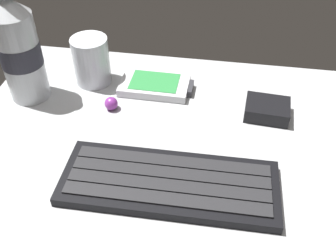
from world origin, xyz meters
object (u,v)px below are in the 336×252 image
object	(u,v)px
keyboard	(169,183)
water_bottle	(19,50)
handheld_device	(156,85)
charger_block	(267,109)
juice_cup	(92,62)
trackball_mouse	(111,103)

from	to	relation	value
keyboard	water_bottle	size ratio (longest dim) A/B	1.40
handheld_device	charger_block	distance (cm)	19.77
handheld_device	water_bottle	world-z (taller)	water_bottle
juice_cup	charger_block	world-z (taller)	juice_cup
keyboard	water_bottle	distance (cm)	32.68
water_bottle	charger_block	distance (cm)	40.97
charger_block	water_bottle	bearing A→B (deg)	-178.72
water_bottle	trackball_mouse	xyz separation A→B (cm)	(14.79, -1.49, -7.91)
keyboard	handheld_device	world-z (taller)	keyboard
keyboard	handheld_device	distance (cm)	22.80
charger_block	handheld_device	bearing A→B (deg)	166.73
trackball_mouse	charger_block	bearing A→B (deg)	5.37
keyboard	charger_block	size ratio (longest dim) A/B	4.17
trackball_mouse	water_bottle	bearing A→B (deg)	174.23
water_bottle	charger_block	world-z (taller)	water_bottle
water_bottle	trackball_mouse	bearing A→B (deg)	-5.77
keyboard	charger_block	bearing A→B (deg)	52.80
juice_cup	charger_block	bearing A→B (deg)	-9.26
handheld_device	water_bottle	size ratio (longest dim) A/B	0.62
keyboard	trackball_mouse	distance (cm)	19.37
charger_block	trackball_mouse	world-z (taller)	charger_block
keyboard	charger_block	distance (cm)	21.94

